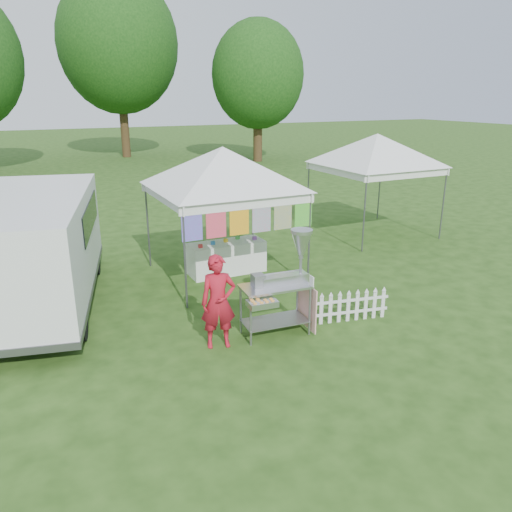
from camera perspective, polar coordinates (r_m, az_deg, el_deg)
ground at (r=9.00m, az=5.18°, el=-9.11°), size 120.00×120.00×0.00m
canopy_main at (r=11.20m, az=-3.85°, el=12.31°), size 4.24×4.24×3.45m
canopy_right at (r=15.34m, az=13.73°, el=13.41°), size 4.24×4.24×3.45m
tree_mid at (r=35.68m, az=-15.49°, el=22.33°), size 7.60×7.60×11.52m
tree_right at (r=32.15m, az=0.20°, el=19.98°), size 5.60×5.60×8.42m
donut_cart at (r=8.69m, az=3.47°, el=-2.16°), size 1.40×0.87×1.87m
vendor at (r=8.34m, az=-4.33°, el=-5.25°), size 0.66×0.52×1.61m
cargo_van at (r=10.82m, az=-24.07°, el=0.96°), size 3.33×5.76×2.25m
picket_fence at (r=9.60m, az=10.98°, el=-5.69°), size 1.41×0.32×0.56m
display_table at (r=11.93m, az=-3.37°, el=-0.17°), size 1.80×0.70×0.75m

